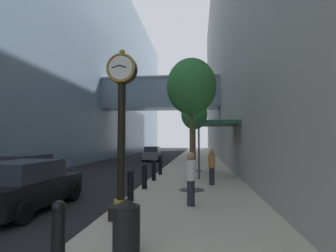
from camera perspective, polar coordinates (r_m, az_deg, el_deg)
ground_plane at (r=29.35m, az=0.98°, el=-7.51°), size 110.00×110.00×0.00m
sidewalk_right at (r=32.20m, az=6.06°, el=-6.97°), size 5.11×80.00×0.14m
building_block_left at (r=37.10m, az=-18.90°, el=13.38°), size 22.61×80.00×25.42m
building_block_right at (r=35.05m, az=18.11°, el=17.61°), size 9.00×80.00×29.13m
street_clock at (r=7.75m, az=-9.69°, el=0.37°), size 0.84×0.55×4.75m
bollard_nearest at (r=5.43m, az=-21.89°, el=-19.71°), size 0.24×0.24×1.12m
bollard_third at (r=10.06m, az=-7.81°, el=-12.02°), size 0.24×0.24×1.12m
bollard_fourth at (r=12.50m, az=-4.91°, el=-10.26°), size 0.24×0.24×1.12m
bollard_fifth at (r=14.97m, az=-2.98°, el=-9.07°), size 0.24×0.24×1.12m
bollard_sixth at (r=17.45m, az=-1.61°, el=-8.21°), size 0.24×0.24×1.12m
street_tree_near at (r=12.28m, az=4.90°, el=8.06°), size 2.19×2.19×5.81m
street_tree_mid_near at (r=19.80m, az=5.51°, el=2.32°), size 1.90×1.90×5.13m
trash_bin at (r=5.58m, az=-8.69°, el=-19.92°), size 0.53×0.53×1.05m
pedestrian_walking at (r=13.60m, az=9.11°, el=-8.09°), size 0.48×0.48×1.78m
pedestrian_by_clock at (r=9.27m, az=4.79°, el=-10.57°), size 0.47×0.47×1.76m
storefront_awning at (r=17.07m, az=10.05°, el=0.32°), size 2.40×3.60×3.30m
car_black_near at (r=10.37m, az=-27.58°, el=-11.06°), size 2.11×4.41×1.62m
car_red_mid at (r=15.64m, az=-27.40°, el=-8.30°), size 1.97×4.63×1.58m
car_grey_far at (r=31.36m, az=-3.28°, el=-5.78°), size 2.05×4.27×1.62m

